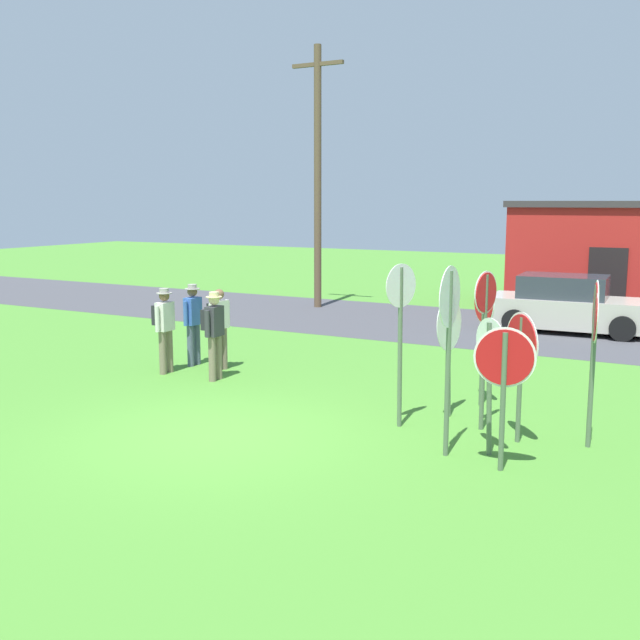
% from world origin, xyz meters
% --- Properties ---
extents(ground_plane, '(80.00, 80.00, 0.00)m').
position_xyz_m(ground_plane, '(0.00, 0.00, 0.00)').
color(ground_plane, '#47842D').
extents(street_asphalt, '(60.00, 6.40, 0.01)m').
position_xyz_m(street_asphalt, '(0.00, 11.33, 0.00)').
color(street_asphalt, '#424247').
rests_on(street_asphalt, ground).
extents(building_background, '(6.37, 4.60, 3.47)m').
position_xyz_m(building_background, '(3.50, 17.02, 1.74)').
color(building_background, '#B2231E').
rests_on(building_background, ground).
extents(utility_pole, '(1.80, 0.24, 8.31)m').
position_xyz_m(utility_pole, '(-5.18, 12.66, 4.34)').
color(utility_pole, brown).
rests_on(utility_pole, ground).
extents(parked_car_on_street, '(4.38, 2.18, 1.51)m').
position_xyz_m(parked_car_on_street, '(2.98, 11.78, 0.69)').
color(parked_car_on_street, '#B7B2A3').
rests_on(parked_car_on_street, ground).
extents(stop_sign_nearest, '(0.24, 0.64, 2.54)m').
position_xyz_m(stop_sign_nearest, '(2.21, 1.73, 1.70)').
color(stop_sign_nearest, '#51664C').
rests_on(stop_sign_nearest, ground).
extents(stop_sign_low_front, '(0.78, 0.19, 1.90)m').
position_xyz_m(stop_sign_low_front, '(4.13, 0.53, 1.29)').
color(stop_sign_low_front, '#51664C').
rests_on(stop_sign_low_front, ground).
extents(stop_sign_center_cluster, '(0.16, 0.63, 2.44)m').
position_xyz_m(stop_sign_center_cluster, '(3.39, 2.17, 1.63)').
color(stop_sign_center_cluster, '#51664C').
rests_on(stop_sign_center_cluster, ground).
extents(stop_sign_leaning_left, '(0.16, 0.88, 1.97)m').
position_xyz_m(stop_sign_leaning_left, '(2.69, 2.62, 1.34)').
color(stop_sign_leaning_left, '#51664C').
rests_on(stop_sign_leaning_left, ground).
extents(stop_sign_tallest, '(0.07, 0.83, 2.62)m').
position_xyz_m(stop_sign_tallest, '(3.30, 0.78, 1.82)').
color(stop_sign_tallest, '#51664C').
rests_on(stop_sign_tallest, ground).
extents(stop_sign_rear_right, '(0.56, 0.50, 1.92)m').
position_xyz_m(stop_sign_rear_right, '(3.80, 1.07, 1.30)').
color(stop_sign_rear_right, '#51664C').
rests_on(stop_sign_rear_right, ground).
extents(stop_sign_rear_left, '(0.62, 0.68, 1.91)m').
position_xyz_m(stop_sign_rear_left, '(4.03, 1.83, 1.29)').
color(stop_sign_rear_left, '#51664C').
rests_on(stop_sign_rear_left, ground).
extents(stop_sign_leaning_right, '(0.19, 0.86, 2.39)m').
position_xyz_m(stop_sign_leaning_right, '(4.97, 2.09, 1.66)').
color(stop_sign_leaning_right, '#51664C').
rests_on(stop_sign_leaning_right, ground).
extents(stop_sign_far_back, '(0.50, 0.54, 2.14)m').
position_xyz_m(stop_sign_far_back, '(2.99, 3.51, 1.45)').
color(stop_sign_far_back, '#51664C').
rests_on(stop_sign_far_back, ground).
extents(person_near_signs, '(0.40, 0.57, 1.74)m').
position_xyz_m(person_near_signs, '(-2.11, 2.81, 1.01)').
color(person_near_signs, '#7A6B56').
rests_on(person_near_signs, ground).
extents(person_holding_notes, '(0.39, 0.56, 1.69)m').
position_xyz_m(person_holding_notes, '(-2.55, 3.58, 0.98)').
color(person_holding_notes, '#7A6B56').
rests_on(person_holding_notes, ground).
extents(person_in_blue, '(0.32, 0.57, 1.74)m').
position_xyz_m(person_in_blue, '(-3.29, 3.67, 0.98)').
color(person_in_blue, '#4C5670').
rests_on(person_in_blue, ground).
extents(person_on_left, '(0.40, 0.57, 1.74)m').
position_xyz_m(person_on_left, '(-3.35, 2.82, 1.01)').
color(person_on_left, '#7A6B56').
rests_on(person_on_left, ground).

